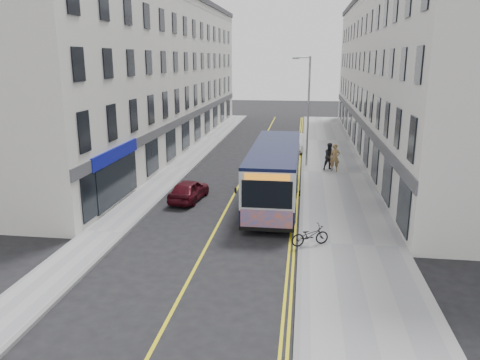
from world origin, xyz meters
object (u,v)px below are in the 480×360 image
(pedestrian_far, at_px, (330,156))
(car_maroon, at_px, (189,190))
(car_white, at_px, (294,143))
(city_bus, at_px, (275,172))
(bicycle, at_px, (310,235))
(pedestrian_near, at_px, (335,158))
(streetlamp, at_px, (307,108))

(pedestrian_far, height_order, car_maroon, pedestrian_far)
(car_white, height_order, car_maroon, car_white)
(city_bus, xyz_separation_m, bicycle, (1.93, -6.36, -1.19))
(city_bus, height_order, pedestrian_near, city_bus)
(bicycle, relative_size, car_maroon, 0.47)
(car_maroon, bearing_deg, pedestrian_near, -130.53)
(pedestrian_near, xyz_separation_m, pedestrian_far, (-0.32, 0.44, -0.01))
(bicycle, height_order, pedestrian_near, pedestrian_near)
(bicycle, xyz_separation_m, pedestrian_near, (1.81, 13.84, 0.53))
(city_bus, xyz_separation_m, car_maroon, (-4.83, -0.37, -1.14))
(streetlamp, distance_m, pedestrian_near, 4.23)
(city_bus, relative_size, pedestrian_far, 5.71)
(pedestrian_near, distance_m, pedestrian_far, 0.54)
(streetlamp, height_order, car_white, streetlamp)
(streetlamp, relative_size, car_white, 1.86)
(streetlamp, relative_size, city_bus, 0.72)
(streetlamp, bearing_deg, car_maroon, -124.32)
(bicycle, height_order, car_maroon, car_maroon)
(streetlamp, height_order, city_bus, streetlamp)
(pedestrian_near, relative_size, car_maroon, 0.54)
(pedestrian_far, bearing_deg, bicycle, -115.64)
(pedestrian_far, xyz_separation_m, car_white, (-2.69, 7.46, -0.38))
(pedestrian_near, bearing_deg, city_bus, -110.87)
(city_bus, distance_m, car_maroon, 4.98)
(streetlamp, xyz_separation_m, city_bus, (-1.70, -9.20, -2.63))
(streetlamp, relative_size, bicycle, 4.74)
(bicycle, bearing_deg, streetlamp, -23.76)
(city_bus, bearing_deg, bicycle, -73.11)
(streetlamp, xyz_separation_m, bicycle, (0.23, -15.56, -3.82))
(city_bus, relative_size, car_white, 2.57)
(city_bus, relative_size, bicycle, 6.54)
(pedestrian_near, height_order, car_white, pedestrian_near)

